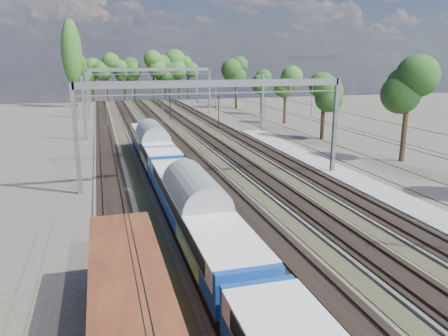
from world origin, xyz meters
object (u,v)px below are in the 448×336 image
object	(u,v)px
freight_boxcar	(131,316)
worker	(163,103)
signal_near	(170,100)
emu_train	(197,205)
signal_far	(219,107)

from	to	relation	value
freight_boxcar	worker	distance (m)	87.79
worker	freight_boxcar	bearing A→B (deg)	175.19
worker	signal_near	bearing A→B (deg)	179.27
emu_train	worker	bearing A→B (deg)	83.30
emu_train	signal_far	distance (m)	43.98
signal_near	worker	bearing A→B (deg)	96.17
signal_near	freight_boxcar	bearing A→B (deg)	-89.37
worker	signal_far	bearing A→B (deg)	-169.81
emu_train	freight_boxcar	world-z (taller)	emu_train
freight_boxcar	signal_far	world-z (taller)	signal_far
freight_boxcar	signal_near	world-z (taller)	signal_near
emu_train	signal_near	xyz separation A→B (m)	(7.10, 53.85, 1.05)
emu_train	signal_near	size ratio (longest dim) A/B	10.95
emu_train	signal_near	bearing A→B (deg)	82.49
emu_train	freight_boxcar	size ratio (longest dim) A/B	4.73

